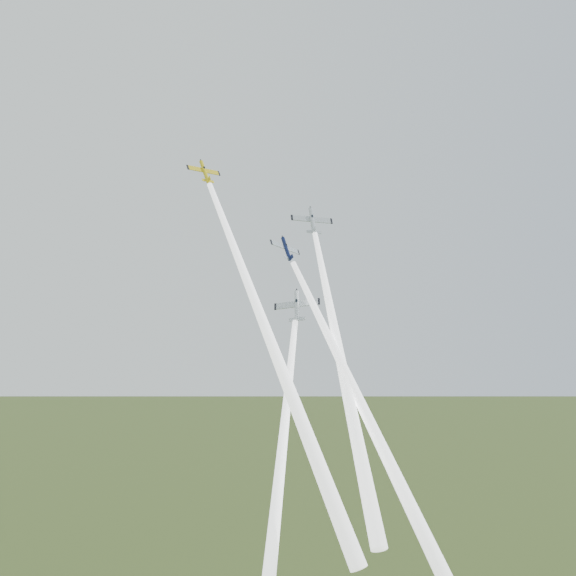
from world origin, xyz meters
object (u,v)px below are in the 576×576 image
Objects in this scene: plane_navy at (286,249)px; plane_silver_low at (297,306)px; plane_silver_right at (312,221)px; plane_yellow at (205,172)px.

plane_silver_low is at bearing -105.18° from plane_navy.
plane_silver_low is (0.67, -4.23, -10.14)m from plane_navy.
plane_silver_right reaches higher than plane_silver_low.
plane_silver_right is 20.27m from plane_silver_low.
plane_navy is at bearing 123.81° from plane_silver_low.
plane_yellow reaches higher than plane_silver_low.
plane_navy is at bearing -41.17° from plane_yellow.
plane_navy is 11.03m from plane_silver_right.
plane_navy is (13.56, -5.30, -13.92)m from plane_yellow.
plane_silver_right is (20.31, 0.89, -7.78)m from plane_yellow.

